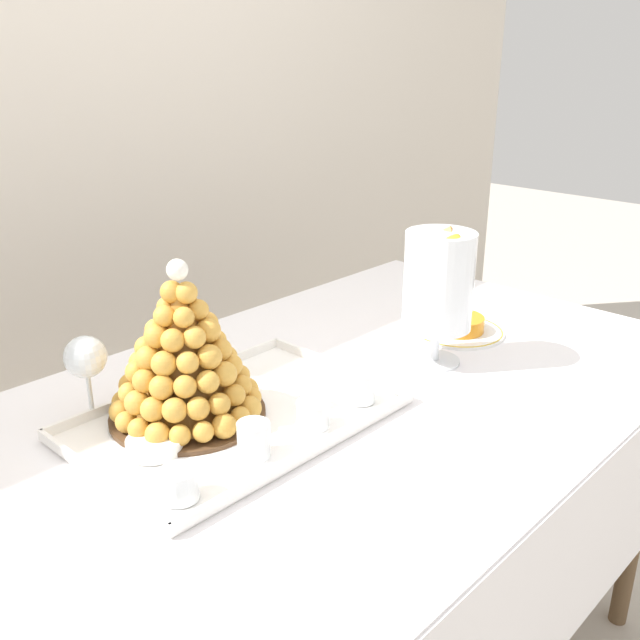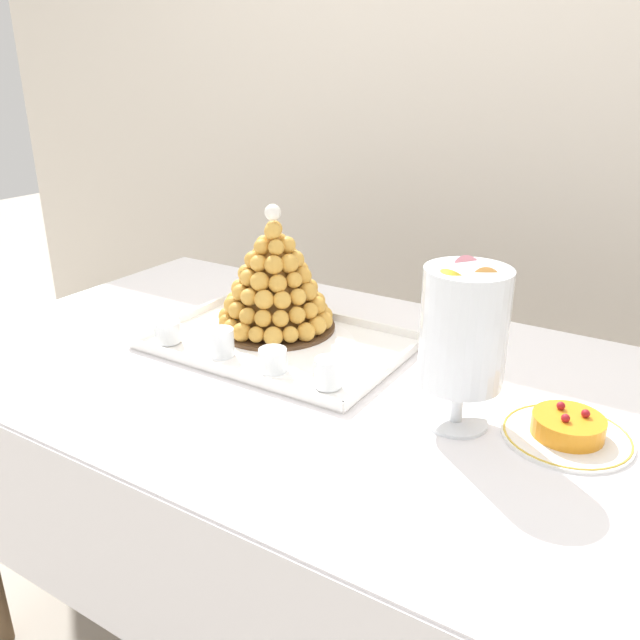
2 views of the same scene
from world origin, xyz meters
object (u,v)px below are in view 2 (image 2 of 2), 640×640
at_px(dessert_cup_mid_right, 328,374).
at_px(wine_glass, 265,262).
at_px(dessert_cup_mid_left, 222,343).
at_px(macaron_goblet, 463,330).
at_px(serving_tray, 279,344).
at_px(creme_brulee_ramekin, 225,321).
at_px(dessert_cup_left, 168,332).
at_px(fruit_tart_plate, 568,429).
at_px(croquembouche, 275,282).
at_px(dessert_cup_centre, 273,361).

height_order(dessert_cup_mid_right, wine_glass, wine_glass).
bearing_deg(dessert_cup_mid_left, macaron_goblet, 1.13).
relative_size(serving_tray, wine_glass, 3.42).
relative_size(dessert_cup_mid_left, macaron_goblet, 0.20).
xyz_separation_m(creme_brulee_ramekin, wine_glass, (-0.01, 0.17, 0.10)).
xyz_separation_m(serving_tray, creme_brulee_ramekin, (-0.16, 0.01, 0.01)).
xyz_separation_m(serving_tray, wine_glass, (-0.17, 0.18, 0.11)).
bearing_deg(dessert_cup_left, fruit_tart_plate, 5.15).
height_order(dessert_cup_left, creme_brulee_ramekin, dessert_cup_left).
bearing_deg(fruit_tart_plate, creme_brulee_ramekin, 175.63).
height_order(dessert_cup_left, macaron_goblet, macaron_goblet).
distance_m(croquembouche, macaron_goblet, 0.53).
bearing_deg(wine_glass, serving_tray, -47.21).
xyz_separation_m(croquembouche, dessert_cup_left, (-0.15, -0.19, -0.09)).
distance_m(serving_tray, dessert_cup_centre, 0.14).
bearing_deg(dessert_cup_mid_left, creme_brulee_ramekin, 127.92).
relative_size(croquembouche, dessert_cup_left, 5.09).
xyz_separation_m(dessert_cup_left, macaron_goblet, (0.65, 0.02, 0.14)).
height_order(dessert_cup_left, wine_glass, wine_glass).
bearing_deg(macaron_goblet, wine_glass, 154.69).
height_order(serving_tray, croquembouche, croquembouche).
height_order(dessert_cup_left, dessert_cup_centre, same).
relative_size(croquembouche, wine_glass, 1.80).
xyz_separation_m(dessert_cup_mid_left, dessert_cup_centre, (0.13, -0.00, -0.01)).
bearing_deg(creme_brulee_ramekin, dessert_cup_left, -109.70).
distance_m(dessert_cup_centre, creme_brulee_ramekin, 0.26).
bearing_deg(dessert_cup_left, creme_brulee_ramekin, 70.30).
bearing_deg(serving_tray, creme_brulee_ramekin, 176.22).
relative_size(dessert_cup_left, wine_glass, 0.35).
bearing_deg(dessert_cup_centre, croquembouche, 124.27).
xyz_separation_m(dessert_cup_left, dessert_cup_mid_right, (0.40, 0.00, 0.00)).
bearing_deg(serving_tray, dessert_cup_mid_right, -31.01).
height_order(macaron_goblet, wine_glass, macaron_goblet).
relative_size(dessert_cup_left, creme_brulee_ramekin, 0.62).
bearing_deg(macaron_goblet, creme_brulee_ramekin, 169.04).
xyz_separation_m(fruit_tart_plate, wine_glass, (-0.78, 0.23, 0.10)).
distance_m(croquembouche, creme_brulee_ramekin, 0.15).
distance_m(serving_tray, fruit_tart_plate, 0.61).
height_order(dessert_cup_mid_right, fruit_tart_plate, dessert_cup_mid_right).
bearing_deg(dessert_cup_mid_left, dessert_cup_left, -177.49).
height_order(serving_tray, macaron_goblet, macaron_goblet).
relative_size(dessert_cup_left, dessert_cup_mid_left, 0.96).
distance_m(serving_tray, dessert_cup_mid_right, 0.23).
bearing_deg(creme_brulee_ramekin, dessert_cup_mid_right, -19.86).
relative_size(dessert_cup_mid_left, creme_brulee_ramekin, 0.65).
height_order(creme_brulee_ramekin, wine_glass, wine_glass).
bearing_deg(dessert_cup_mid_right, croquembouche, 143.94).
distance_m(dessert_cup_left, dessert_cup_mid_right, 0.40).
bearing_deg(dessert_cup_left, wine_glass, 83.00).
bearing_deg(creme_brulee_ramekin, macaron_goblet, -10.96).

